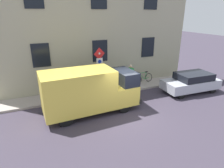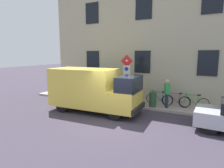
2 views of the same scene
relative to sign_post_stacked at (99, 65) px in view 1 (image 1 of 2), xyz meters
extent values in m
plane|color=#3C3543|center=(-2.84, -0.55, -2.19)|extent=(80.00, 80.00, 0.00)
cube|color=#A99D94|center=(0.61, -0.55, -2.12)|extent=(1.65, 16.44, 0.14)
cube|color=#ACA78A|center=(1.78, -0.55, 2.20)|extent=(0.70, 14.44, 8.77)
cube|color=black|center=(1.41, -4.52, 0.62)|extent=(0.06, 1.10, 1.50)
cube|color=black|center=(1.41, -0.55, 0.62)|extent=(0.06, 1.10, 1.50)
cube|color=black|center=(1.41, 3.42, 0.62)|extent=(0.06, 1.10, 1.50)
cylinder|color=#474C47|center=(0.04, 0.01, -0.54)|extent=(0.09, 0.09, 3.01)
pyramid|color=silver|center=(-0.04, -0.01, 0.71)|extent=(0.13, 0.50, 0.50)
pyramid|color=red|center=(-0.04, -0.01, 0.71)|extent=(0.12, 0.56, 0.56)
cube|color=white|center=(-0.02, 0.00, 0.16)|extent=(0.11, 0.44, 0.56)
cylinder|color=#1933B2|center=(-0.05, 0.00, 0.22)|extent=(0.05, 0.24, 0.24)
cube|color=#EDCF4B|center=(-1.94, 1.89, -0.78)|extent=(2.16, 3.88, 2.18)
cube|color=#EDCF4B|center=(-1.83, -0.70, -1.32)|extent=(2.06, 1.49, 1.10)
cube|color=black|center=(-1.82, -0.91, -0.42)|extent=(1.96, 1.06, 0.84)
cube|color=black|center=(-1.80, -1.45, -1.69)|extent=(2.01, 0.25, 0.28)
cylinder|color=black|center=(-0.96, -0.43, -1.81)|extent=(0.25, 0.77, 0.76)
cylinder|color=black|center=(-2.72, -0.51, -1.81)|extent=(0.25, 0.77, 0.76)
cylinder|color=black|center=(-1.11, 2.89, -1.81)|extent=(0.25, 0.77, 0.76)
cylinder|color=black|center=(-2.86, 2.82, -1.81)|extent=(0.25, 0.77, 0.76)
cube|color=#B5B8C5|center=(-1.76, -6.19, -1.61)|extent=(1.91, 4.07, 0.64)
cube|color=black|center=(-1.77, -6.39, -1.11)|extent=(1.71, 2.46, 0.60)
cylinder|color=black|center=(-2.48, -4.84, -1.89)|extent=(0.20, 0.61, 0.60)
cylinder|color=black|center=(-0.94, -4.91, -1.89)|extent=(0.20, 0.61, 0.60)
cylinder|color=black|center=(-2.59, -7.48, -1.89)|extent=(0.20, 0.61, 0.60)
cylinder|color=black|center=(-1.04, -7.54, -1.89)|extent=(0.20, 0.61, 0.60)
torus|color=black|center=(0.82, -3.43, -1.72)|extent=(0.23, 0.67, 0.66)
torus|color=black|center=(0.94, -4.48, -1.72)|extent=(0.23, 0.67, 0.66)
cylinder|color=#268F45|center=(0.86, -3.77, -1.51)|extent=(0.10, 0.60, 0.60)
cylinder|color=#268F45|center=(0.87, -3.84, -1.24)|extent=(0.12, 0.73, 0.07)
cylinder|color=#268F45|center=(0.90, -4.13, -1.53)|extent=(0.06, 0.19, 0.55)
cylinder|color=#268F45|center=(0.92, -4.27, -1.76)|extent=(0.08, 0.43, 0.12)
cylinder|color=#268F45|center=(0.83, -3.46, -1.47)|extent=(0.05, 0.09, 0.50)
cube|color=black|center=(0.91, -4.20, -1.22)|extent=(0.10, 0.21, 0.06)
cylinder|color=#262626|center=(0.83, -3.48, -1.17)|extent=(0.46, 0.08, 0.03)
torus|color=black|center=(0.82, -2.41, -1.72)|extent=(0.26, 0.68, 0.65)
torus|color=black|center=(0.95, -3.46, -1.72)|extent=(0.26, 0.68, 0.65)
cylinder|color=purple|center=(0.86, -2.75, -1.51)|extent=(0.11, 0.60, 0.60)
cylinder|color=purple|center=(0.87, -2.82, -1.24)|extent=(0.12, 0.73, 0.07)
cylinder|color=purple|center=(0.90, -3.11, -1.53)|extent=(0.06, 0.19, 0.55)
cylinder|color=purple|center=(0.92, -3.25, -1.76)|extent=(0.09, 0.43, 0.12)
cylinder|color=purple|center=(0.82, -2.44, -1.47)|extent=(0.05, 0.09, 0.50)
cube|color=black|center=(0.91, -3.18, -1.22)|extent=(0.10, 0.21, 0.06)
cylinder|color=#262626|center=(0.83, -2.46, -1.17)|extent=(0.46, 0.08, 0.03)
torus|color=black|center=(0.89, -1.39, -1.72)|extent=(0.19, 0.66, 0.65)
torus|color=black|center=(0.88, -2.44, -1.72)|extent=(0.19, 0.66, 0.65)
cylinder|color=#1F57B0|center=(0.89, -1.73, -1.51)|extent=(0.04, 0.60, 0.60)
cylinder|color=#1F57B0|center=(0.89, -1.80, -1.24)|extent=(0.05, 0.73, 0.07)
cylinder|color=#1F57B0|center=(0.88, -2.09, -1.53)|extent=(0.04, 0.19, 0.55)
cylinder|color=#1F57B0|center=(0.88, -2.23, -1.76)|extent=(0.04, 0.43, 0.12)
cylinder|color=#1F57B0|center=(0.89, -1.42, -1.47)|extent=(0.04, 0.09, 0.50)
cube|color=black|center=(0.88, -2.16, -1.22)|extent=(0.08, 0.20, 0.06)
cylinder|color=#262626|center=(0.89, -1.44, -1.17)|extent=(0.46, 0.04, 0.03)
cylinder|color=#262B47|center=(0.43, -2.44, -1.62)|extent=(0.16, 0.16, 0.85)
cylinder|color=#262B47|center=(0.26, -2.51, -1.62)|extent=(0.16, 0.16, 0.85)
cube|color=green|center=(0.35, -2.48, -0.89)|extent=(0.47, 0.40, 0.62)
sphere|color=beige|center=(0.35, -2.48, -0.44)|extent=(0.22, 0.22, 0.22)
cylinder|color=#2D5133|center=(0.14, -1.68, -1.60)|extent=(0.44, 0.44, 0.90)
camera|label=1|loc=(-11.45, 3.91, 3.14)|focal=30.83mm
camera|label=2|loc=(-11.15, -4.66, 1.19)|focal=30.78mm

